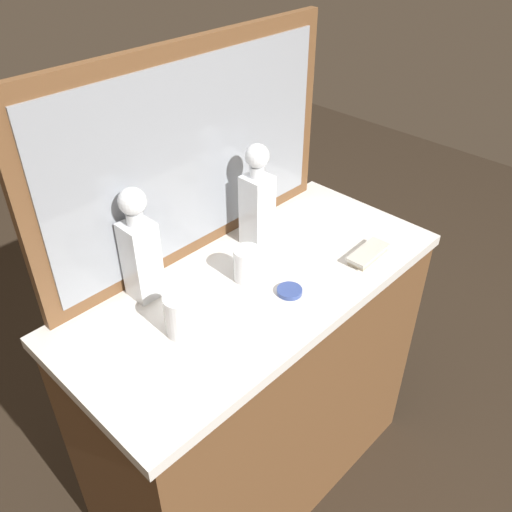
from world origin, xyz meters
TOP-DOWN VIEW (x-y plane):
  - ground_plane at (0.00, 0.00)m, footprint 6.00×6.00m
  - dresser at (0.00, 0.00)m, footprint 1.06×0.49m
  - dresser_mirror at (0.00, 0.23)m, footprint 0.94×0.03m
  - crystal_decanter_far_left at (-0.23, 0.16)m, footprint 0.07×0.07m
  - crystal_decanter_center at (0.13, 0.12)m, footprint 0.07×0.07m
  - crystal_tumbler_right at (-0.25, -0.01)m, footprint 0.08×0.08m
  - crystal_tumbler_far_left at (-0.01, 0.02)m, footprint 0.07×0.07m
  - silver_brush_front at (0.29, -0.15)m, footprint 0.14×0.06m
  - porcelain_dish at (0.02, -0.10)m, footprint 0.07×0.07m

SIDE VIEW (x-z plane):
  - ground_plane at x=0.00m, z-range 0.00..0.00m
  - dresser at x=0.00m, z-range 0.00..0.87m
  - porcelain_dish at x=0.02m, z-range 0.87..0.88m
  - silver_brush_front at x=0.29m, z-range 0.87..0.89m
  - crystal_tumbler_far_left at x=-0.01m, z-range 0.86..0.95m
  - crystal_tumbler_right at x=-0.25m, z-range 0.86..0.97m
  - crystal_decanter_far_left at x=-0.23m, z-range 0.84..1.14m
  - crystal_decanter_center at x=0.13m, z-range 0.84..1.14m
  - dresser_mirror at x=0.00m, z-range 0.87..1.43m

